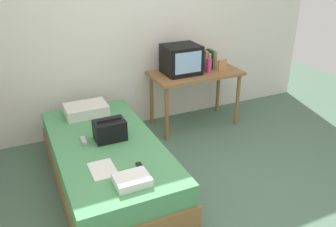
{
  "coord_description": "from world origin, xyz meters",
  "views": [
    {
      "loc": [
        -1.51,
        -2.17,
        2.18
      ],
      "look_at": [
        -0.07,
        0.94,
        0.56
      ],
      "focal_mm": 37.56,
      "sensor_mm": 36.0,
      "label": 1
    }
  ],
  "objects_px": {
    "tv": "(181,59)",
    "remote_dark": "(141,168)",
    "water_bottle": "(209,66)",
    "remote_silver": "(84,140)",
    "book_row": "(208,60)",
    "desk": "(195,79)",
    "magazine": "(103,169)",
    "picture_frame": "(222,65)",
    "folded_towel": "(132,180)",
    "bed": "(108,164)",
    "handbag": "(110,130)",
    "pillow": "(86,110)"
  },
  "relations": [
    {
      "from": "tv",
      "to": "remote_dark",
      "type": "distance_m",
      "value": 1.84
    },
    {
      "from": "water_bottle",
      "to": "remote_silver",
      "type": "xyz_separation_m",
      "value": [
        -1.76,
        -0.61,
        -0.35
      ]
    },
    {
      "from": "tv",
      "to": "book_row",
      "type": "distance_m",
      "value": 0.42
    },
    {
      "from": "desk",
      "to": "magazine",
      "type": "height_order",
      "value": "desk"
    },
    {
      "from": "book_row",
      "to": "picture_frame",
      "type": "height_order",
      "value": "book_row"
    },
    {
      "from": "folded_towel",
      "to": "remote_dark",
      "type": "bearing_deg",
      "value": 49.92
    },
    {
      "from": "tv",
      "to": "book_row",
      "type": "height_order",
      "value": "tv"
    },
    {
      "from": "bed",
      "to": "handbag",
      "type": "relative_size",
      "value": 6.67
    },
    {
      "from": "book_row",
      "to": "pillow",
      "type": "xyz_separation_m",
      "value": [
        -1.68,
        -0.18,
        -0.32
      ]
    },
    {
      "from": "desk",
      "to": "picture_frame",
      "type": "bearing_deg",
      "value": -20.31
    },
    {
      "from": "water_bottle",
      "to": "handbag",
      "type": "height_order",
      "value": "water_bottle"
    },
    {
      "from": "tv",
      "to": "picture_frame",
      "type": "xyz_separation_m",
      "value": [
        0.52,
        -0.15,
        -0.1
      ]
    },
    {
      "from": "bed",
      "to": "remote_silver",
      "type": "height_order",
      "value": "remote_silver"
    },
    {
      "from": "tv",
      "to": "handbag",
      "type": "distance_m",
      "value": 1.47
    },
    {
      "from": "handbag",
      "to": "magazine",
      "type": "xyz_separation_m",
      "value": [
        -0.21,
        -0.49,
        -0.1
      ]
    },
    {
      "from": "remote_dark",
      "to": "magazine",
      "type": "bearing_deg",
      "value": 157.92
    },
    {
      "from": "remote_dark",
      "to": "water_bottle",
      "type": "bearing_deg",
      "value": 42.1
    },
    {
      "from": "remote_dark",
      "to": "folded_towel",
      "type": "bearing_deg",
      "value": -130.08
    },
    {
      "from": "remote_dark",
      "to": "remote_silver",
      "type": "height_order",
      "value": "same"
    },
    {
      "from": "bed",
      "to": "desk",
      "type": "distance_m",
      "value": 1.7
    },
    {
      "from": "pillow",
      "to": "desk",
      "type": "bearing_deg",
      "value": 4.19
    },
    {
      "from": "water_bottle",
      "to": "folded_towel",
      "type": "xyz_separation_m",
      "value": [
        -1.56,
        -1.45,
        -0.33
      ]
    },
    {
      "from": "water_bottle",
      "to": "handbag",
      "type": "relative_size",
      "value": 0.61
    },
    {
      "from": "tv",
      "to": "remote_silver",
      "type": "bearing_deg",
      "value": -152.81
    },
    {
      "from": "book_row",
      "to": "remote_dark",
      "type": "height_order",
      "value": "book_row"
    },
    {
      "from": "desk",
      "to": "tv",
      "type": "distance_m",
      "value": 0.34
    },
    {
      "from": "desk",
      "to": "tv",
      "type": "height_order",
      "value": "tv"
    },
    {
      "from": "desk",
      "to": "tv",
      "type": "bearing_deg",
      "value": 171.83
    },
    {
      "from": "handbag",
      "to": "remote_dark",
      "type": "distance_m",
      "value": 0.62
    },
    {
      "from": "tv",
      "to": "magazine",
      "type": "distance_m",
      "value": 1.95
    },
    {
      "from": "water_bottle",
      "to": "picture_frame",
      "type": "relative_size",
      "value": 1.19
    },
    {
      "from": "tv",
      "to": "remote_dark",
      "type": "height_order",
      "value": "tv"
    },
    {
      "from": "pillow",
      "to": "magazine",
      "type": "bearing_deg",
      "value": -96.39
    },
    {
      "from": "picture_frame",
      "to": "magazine",
      "type": "bearing_deg",
      "value": -149.15
    },
    {
      "from": "magazine",
      "to": "remote_dark",
      "type": "bearing_deg",
      "value": -22.08
    },
    {
      "from": "tv",
      "to": "remote_silver",
      "type": "height_order",
      "value": "tv"
    },
    {
      "from": "picture_frame",
      "to": "desk",
      "type": "bearing_deg",
      "value": 159.69
    },
    {
      "from": "handbag",
      "to": "desk",
      "type": "bearing_deg",
      "value": 29.41
    },
    {
      "from": "bed",
      "to": "handbag",
      "type": "xyz_separation_m",
      "value": [
        0.06,
        0.05,
        0.34
      ]
    },
    {
      "from": "picture_frame",
      "to": "remote_silver",
      "type": "xyz_separation_m",
      "value": [
        -1.95,
        -0.59,
        -0.33
      ]
    },
    {
      "from": "bed",
      "to": "book_row",
      "type": "xyz_separation_m",
      "value": [
        1.65,
        0.89,
        0.62
      ]
    },
    {
      "from": "desk",
      "to": "bed",
      "type": "bearing_deg",
      "value": -150.09
    },
    {
      "from": "book_row",
      "to": "folded_towel",
      "type": "xyz_separation_m",
      "value": [
        -1.64,
        -1.62,
        -0.35
      ]
    },
    {
      "from": "picture_frame",
      "to": "handbag",
      "type": "bearing_deg",
      "value": -158.92
    },
    {
      "from": "remote_silver",
      "to": "remote_dark",
      "type": "bearing_deg",
      "value": -63.41
    },
    {
      "from": "water_bottle",
      "to": "pillow",
      "type": "distance_m",
      "value": 1.62
    },
    {
      "from": "magazine",
      "to": "tv",
      "type": "bearing_deg",
      "value": 42.83
    },
    {
      "from": "picture_frame",
      "to": "magazine",
      "type": "xyz_separation_m",
      "value": [
        -1.91,
        -1.14,
        -0.34
      ]
    },
    {
      "from": "bed",
      "to": "handbag",
      "type": "height_order",
      "value": "handbag"
    },
    {
      "from": "pillow",
      "to": "remote_silver",
      "type": "bearing_deg",
      "value": -105.69
    }
  ]
}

